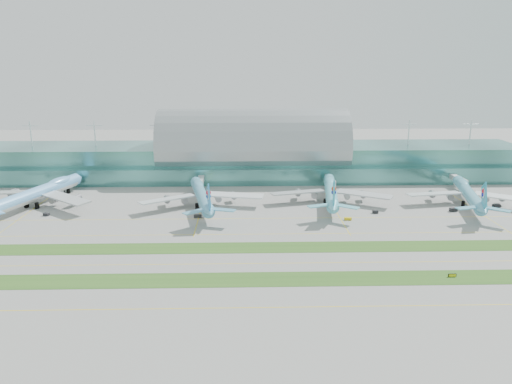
{
  "coord_description": "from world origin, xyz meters",
  "views": [
    {
      "loc": [
        -6.15,
        -185.93,
        73.58
      ],
      "look_at": [
        0.0,
        55.0,
        9.0
      ],
      "focal_mm": 35.0,
      "sensor_mm": 36.0,
      "label": 1
    }
  ],
  "objects_px": {
    "terminal": "(253,154)",
    "airliner_d": "(468,193)",
    "airliner_c": "(331,191)",
    "airliner_b": "(201,195)",
    "taxiway_sign_east": "(452,275)",
    "airliner_a": "(37,193)"
  },
  "relations": [
    {
      "from": "airliner_c",
      "to": "taxiway_sign_east",
      "type": "distance_m",
      "value": 98.38
    },
    {
      "from": "airliner_b",
      "to": "airliner_d",
      "type": "relative_size",
      "value": 1.01
    },
    {
      "from": "airliner_c",
      "to": "airliner_d",
      "type": "relative_size",
      "value": 1.01
    },
    {
      "from": "airliner_a",
      "to": "taxiway_sign_east",
      "type": "bearing_deg",
      "value": -9.51
    },
    {
      "from": "airliner_c",
      "to": "airliner_d",
      "type": "bearing_deg",
      "value": 2.67
    },
    {
      "from": "terminal",
      "to": "airliner_b",
      "type": "bearing_deg",
      "value": -112.34
    },
    {
      "from": "airliner_c",
      "to": "airliner_d",
      "type": "xyz_separation_m",
      "value": [
        70.69,
        -6.25,
        -0.01
      ]
    },
    {
      "from": "airliner_c",
      "to": "terminal",
      "type": "bearing_deg",
      "value": 130.48
    },
    {
      "from": "airliner_c",
      "to": "airliner_d",
      "type": "distance_m",
      "value": 70.96
    },
    {
      "from": "airliner_a",
      "to": "airliner_c",
      "type": "relative_size",
      "value": 1.09
    },
    {
      "from": "airliner_d",
      "to": "taxiway_sign_east",
      "type": "relative_size",
      "value": 24.81
    },
    {
      "from": "terminal",
      "to": "airliner_c",
      "type": "xyz_separation_m",
      "value": [
        39.78,
        -61.81,
        -8.07
      ]
    },
    {
      "from": "terminal",
      "to": "airliner_c",
      "type": "height_order",
      "value": "terminal"
    },
    {
      "from": "airliner_c",
      "to": "taxiway_sign_east",
      "type": "height_order",
      "value": "airliner_c"
    },
    {
      "from": "airliner_c",
      "to": "airliner_a",
      "type": "bearing_deg",
      "value": -171.33
    },
    {
      "from": "airliner_c",
      "to": "airliner_d",
      "type": "height_order",
      "value": "airliner_c"
    },
    {
      "from": "airliner_d",
      "to": "airliner_c",
      "type": "bearing_deg",
      "value": -171.92
    },
    {
      "from": "terminal",
      "to": "airliner_d",
      "type": "relative_size",
      "value": 4.75
    },
    {
      "from": "airliner_c",
      "to": "taxiway_sign_east",
      "type": "relative_size",
      "value": 25.1
    },
    {
      "from": "taxiway_sign_east",
      "to": "terminal",
      "type": "bearing_deg",
      "value": 112.1
    },
    {
      "from": "airliner_c",
      "to": "airliner_b",
      "type": "bearing_deg",
      "value": -167.2
    },
    {
      "from": "terminal",
      "to": "airliner_d",
      "type": "height_order",
      "value": "terminal"
    }
  ]
}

